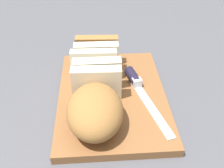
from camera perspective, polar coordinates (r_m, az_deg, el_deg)
The scene contains 6 objects.
ground_plane at distance 0.67m, azimuth -0.00°, elevation -3.46°, with size 3.00×3.00×0.00m, color #4C4C51.
cutting_board at distance 0.66m, azimuth -0.00°, elevation -2.77°, with size 0.37×0.26×0.02m, color brown.
bread_loaf at distance 0.60m, azimuth -3.59°, elevation -0.85°, with size 0.34×0.13×0.09m.
bread_knife at distance 0.67m, azimuth 5.44°, elevation 0.23°, with size 0.24×0.08×0.03m.
crumb_near_knife at distance 0.67m, azimuth 2.00°, elevation -0.61°, with size 0.01×0.01×0.01m, color tan.
crumb_near_loaf at distance 0.68m, azimuth 2.20°, elevation 0.06°, with size 0.01×0.01×0.01m, color tan.
Camera 1 is at (-0.49, 0.03, 0.45)m, focal length 41.79 mm.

